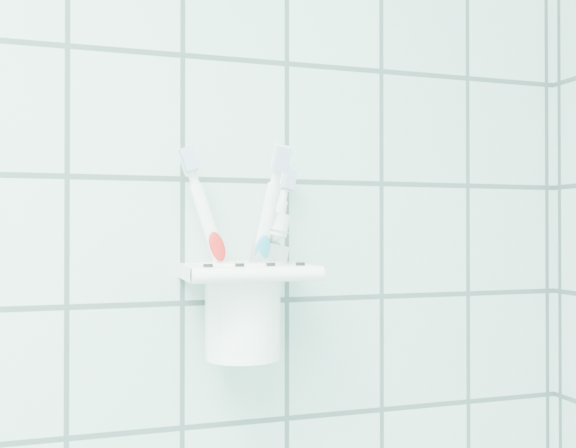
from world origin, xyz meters
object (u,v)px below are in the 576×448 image
(cup, at_px, (243,306))
(toothpaste_tube, at_px, (251,271))
(toothbrush_pink, at_px, (248,243))
(toothbrush_orange, at_px, (240,244))
(holder_bracket, at_px, (247,273))
(toothbrush_blue, at_px, (257,254))

(cup, height_order, toothpaste_tube, toothpaste_tube)
(toothbrush_pink, xyz_separation_m, toothpaste_tube, (-0.00, -0.02, -0.03))
(toothbrush_orange, distance_m, toothpaste_tube, 0.04)
(toothpaste_tube, bearing_deg, toothbrush_orange, 80.18)
(toothpaste_tube, bearing_deg, toothbrush_pink, 61.48)
(holder_bracket, height_order, toothbrush_blue, toothbrush_blue)
(toothbrush_orange, bearing_deg, toothbrush_blue, -6.77)
(holder_bracket, distance_m, cup, 0.04)
(holder_bracket, relative_size, toothbrush_blue, 0.66)
(toothbrush_blue, xyz_separation_m, toothbrush_orange, (-0.02, 0.00, 0.01))
(toothbrush_pink, distance_m, toothbrush_orange, 0.01)
(toothbrush_pink, height_order, toothbrush_orange, toothbrush_pink)
(cup, xyz_separation_m, toothpaste_tube, (0.00, -0.02, 0.04))
(cup, height_order, toothbrush_pink, toothbrush_pink)
(cup, height_order, toothbrush_orange, toothbrush_orange)
(cup, xyz_separation_m, toothbrush_blue, (0.02, 0.00, 0.05))
(holder_bracket, distance_m, toothbrush_orange, 0.03)
(holder_bracket, distance_m, toothbrush_blue, 0.03)
(toothbrush_blue, relative_size, toothpaste_tube, 1.30)
(toothbrush_blue, xyz_separation_m, toothpaste_tube, (-0.01, -0.02, -0.02))
(toothbrush_blue, bearing_deg, cup, 178.88)
(toothbrush_orange, bearing_deg, holder_bracket, -68.25)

